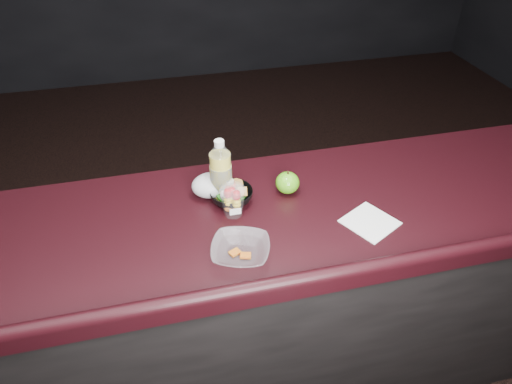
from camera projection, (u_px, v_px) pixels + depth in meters
counter at (236, 308)px, 1.93m from camera, size 4.06×0.71×1.02m
lemonade_bottle at (221, 174)px, 1.65m from camera, size 0.08×0.08×0.24m
fruit_cup at (233, 199)px, 1.59m from camera, size 0.09×0.09×0.13m
green_apple at (287, 183)px, 1.71m from camera, size 0.09×0.09×0.09m
plastic_bag at (212, 184)px, 1.70m from camera, size 0.14×0.12×0.11m
snack_bowl at (231, 195)px, 1.67m from camera, size 0.19×0.19×0.09m
takeout_bowl at (241, 251)px, 1.45m from camera, size 0.24×0.24×0.05m
paper_napkin at (370, 222)px, 1.59m from camera, size 0.22×0.22×0.00m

